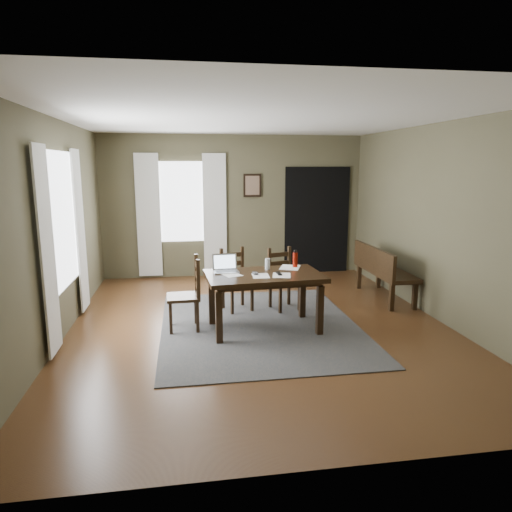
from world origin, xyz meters
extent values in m
cube|color=#492C16|center=(0.00, 0.00, -0.01)|extent=(5.00, 6.00, 0.01)
cube|color=brown|center=(0.00, 3.00, 1.35)|extent=(5.00, 0.02, 2.70)
cube|color=brown|center=(0.00, -3.00, 1.35)|extent=(5.00, 0.02, 2.70)
cube|color=brown|center=(-2.50, 0.00, 1.35)|extent=(0.02, 6.00, 2.70)
cube|color=brown|center=(2.50, 0.00, 1.35)|extent=(0.02, 6.00, 2.70)
cube|color=white|center=(0.00, 0.00, 2.70)|extent=(5.00, 6.00, 0.02)
cube|color=#393939|center=(0.00, 0.00, 0.01)|extent=(2.60, 3.20, 0.01)
cube|color=black|center=(0.04, -0.15, 0.72)|extent=(1.54, 0.99, 0.06)
cube|color=black|center=(0.04, -0.15, 0.67)|extent=(1.37, 0.82, 0.05)
cube|color=black|center=(-0.58, -0.54, 0.33)|extent=(0.08, 0.08, 0.63)
cube|color=black|center=(-0.63, 0.15, 0.33)|extent=(0.08, 0.08, 0.63)
cube|color=black|center=(0.70, -0.45, 0.33)|extent=(0.08, 0.08, 0.63)
cube|color=black|center=(0.65, 0.24, 0.33)|extent=(0.08, 0.08, 0.63)
cube|color=black|center=(-1.01, 0.02, 0.44)|extent=(0.44, 0.44, 0.04)
cube|color=black|center=(-1.18, 0.18, 0.22)|extent=(0.04, 0.04, 0.41)
cube|color=black|center=(-0.84, 0.19, 0.22)|extent=(0.04, 0.04, 0.41)
cube|color=black|center=(-1.17, -0.16, 0.22)|extent=(0.04, 0.04, 0.41)
cube|color=black|center=(-0.83, -0.14, 0.22)|extent=(0.04, 0.04, 0.41)
cube|color=black|center=(-0.82, 0.21, 0.71)|extent=(0.05, 0.05, 0.52)
cube|color=black|center=(-0.81, -0.15, 0.71)|extent=(0.05, 0.05, 0.52)
cube|color=black|center=(-0.82, 0.03, 0.57)|extent=(0.04, 0.31, 0.07)
cube|color=black|center=(-0.82, 0.03, 0.71)|extent=(0.04, 0.31, 0.07)
cube|color=black|center=(-0.82, 0.03, 0.85)|extent=(0.04, 0.31, 0.07)
cube|color=black|center=(-0.21, 0.72, 0.42)|extent=(0.51, 0.51, 0.04)
cube|color=black|center=(-0.31, 0.51, 0.21)|extent=(0.05, 0.05, 0.39)
cube|color=black|center=(-0.42, 0.82, 0.21)|extent=(0.05, 0.05, 0.39)
cube|color=black|center=(-0.01, 0.62, 0.21)|extent=(0.05, 0.05, 0.39)
cube|color=black|center=(-0.11, 0.92, 0.21)|extent=(0.05, 0.05, 0.39)
cube|color=black|center=(-0.43, 0.83, 0.68)|extent=(0.05, 0.05, 0.49)
cube|color=black|center=(-0.11, 0.94, 0.68)|extent=(0.05, 0.05, 0.49)
cube|color=black|center=(-0.27, 0.89, 0.54)|extent=(0.29, 0.12, 0.07)
cube|color=black|center=(-0.27, 0.89, 0.68)|extent=(0.29, 0.12, 0.07)
cube|color=black|center=(-0.27, 0.89, 0.81)|extent=(0.29, 0.12, 0.07)
cube|color=black|center=(0.49, 0.65, 0.42)|extent=(0.49, 0.49, 0.04)
cube|color=black|center=(0.38, 0.45, 0.21)|extent=(0.05, 0.05, 0.39)
cube|color=black|center=(0.29, 0.76, 0.21)|extent=(0.05, 0.05, 0.39)
cube|color=black|center=(0.69, 0.54, 0.21)|extent=(0.05, 0.05, 0.39)
cube|color=black|center=(0.60, 0.85, 0.21)|extent=(0.05, 0.05, 0.39)
cube|color=black|center=(0.28, 0.77, 0.67)|extent=(0.05, 0.05, 0.49)
cube|color=black|center=(0.60, 0.87, 0.67)|extent=(0.05, 0.05, 0.49)
cube|color=black|center=(0.44, 0.82, 0.54)|extent=(0.29, 0.10, 0.07)
cube|color=black|center=(0.44, 0.82, 0.67)|extent=(0.29, 0.10, 0.07)
cube|color=black|center=(0.44, 0.82, 0.81)|extent=(0.29, 0.10, 0.07)
cube|color=black|center=(2.22, 0.97, 0.45)|extent=(0.48, 1.50, 0.06)
cube|color=black|center=(2.40, 0.33, 0.21)|extent=(0.06, 0.06, 0.42)
cube|color=black|center=(2.04, 0.33, 0.21)|extent=(0.06, 0.06, 0.42)
cube|color=black|center=(2.40, 1.61, 0.21)|extent=(0.06, 0.06, 0.42)
cube|color=black|center=(2.04, 1.61, 0.21)|extent=(0.06, 0.06, 0.42)
cube|color=black|center=(2.01, 0.97, 0.67)|extent=(0.05, 1.50, 0.37)
cube|color=#B7B7BC|center=(-0.44, 0.02, 0.76)|extent=(0.34, 0.24, 0.02)
cube|color=#B7B7BC|center=(-0.45, 0.14, 0.87)|extent=(0.33, 0.07, 0.21)
cube|color=silver|center=(-0.45, 0.13, 0.87)|extent=(0.29, 0.06, 0.17)
cube|color=#3F3F42|center=(-0.44, 0.01, 0.77)|extent=(0.28, 0.15, 0.00)
cube|color=#3F3F42|center=(-0.09, -0.17, 0.77)|extent=(0.07, 0.10, 0.03)
cube|color=black|center=(0.22, -0.20, 0.76)|extent=(0.05, 0.18, 0.02)
cylinder|color=silver|center=(0.12, 0.09, 0.83)|extent=(0.08, 0.08, 0.15)
cylinder|color=#9D1A0C|center=(0.52, 0.18, 0.86)|extent=(0.08, 0.08, 0.20)
cylinder|color=black|center=(0.52, 0.18, 0.97)|extent=(0.05, 0.05, 0.03)
cube|color=white|center=(-0.39, -0.13, 0.75)|extent=(0.29, 0.33, 0.00)
cube|color=white|center=(0.24, -0.27, 0.75)|extent=(0.28, 0.33, 0.00)
cube|color=white|center=(0.45, 0.16, 0.75)|extent=(0.36, 0.40, 0.00)
cube|color=white|center=(-0.03, -0.26, 0.75)|extent=(0.22, 0.28, 0.00)
cube|color=white|center=(-2.47, 0.20, 1.45)|extent=(0.01, 1.30, 1.70)
cube|color=white|center=(-1.00, 2.97, 1.45)|extent=(1.00, 0.01, 1.50)
cube|color=silver|center=(-2.44, -0.62, 1.20)|extent=(0.03, 0.48, 2.30)
cube|color=silver|center=(-2.44, 1.02, 1.20)|extent=(0.03, 0.48, 2.30)
cube|color=silver|center=(-1.62, 2.94, 1.20)|extent=(0.44, 0.03, 2.30)
cube|color=silver|center=(-0.38, 2.94, 1.20)|extent=(0.44, 0.03, 2.30)
cube|color=black|center=(0.35, 2.97, 1.75)|extent=(0.34, 0.03, 0.44)
cube|color=brown|center=(0.35, 2.96, 1.75)|extent=(0.27, 0.01, 0.36)
cube|color=black|center=(1.65, 2.97, 1.05)|extent=(1.30, 0.03, 2.10)
camera|label=1|loc=(-0.96, -5.77, 2.12)|focal=32.00mm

